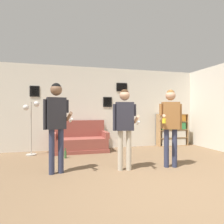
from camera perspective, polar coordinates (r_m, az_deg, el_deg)
name	(u,v)px	position (r m, az deg, el deg)	size (l,w,h in m)	color
ground_plane	(173,195)	(3.33, 17.15, -21.60)	(20.00, 20.00, 0.00)	brown
wall_back	(109,108)	(6.79, -0.97, 1.19)	(8.77, 0.08, 2.70)	silver
couch	(80,142)	(6.28, -9.08, -8.33)	(1.66, 0.80, 0.95)	brown
bookshelf	(172,130)	(7.52, 16.84, -4.91)	(1.13, 0.30, 1.14)	#A87F51
floor_lamp	(31,118)	(6.06, -22.08, -1.51)	(0.44, 0.28, 1.52)	#ADA89E
person_player_foreground_left	(56,117)	(4.10, -15.64, -1.42)	(0.55, 0.45, 1.80)	#2D334C
person_player_foreground_center	(125,120)	(4.19, 3.62, -2.37)	(0.50, 0.50, 1.70)	#B7AD99
person_watcher_holding_cup	(171,119)	(4.59, 16.38, -2.01)	(0.56, 0.40, 1.72)	#2D334C
bottle_on_floor	(65,154)	(5.50, -13.20, -11.68)	(0.07, 0.07, 0.26)	#3D6638
drinking_cup	(179,112)	(7.64, 18.62, -0.14)	(0.08, 0.08, 0.11)	blue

